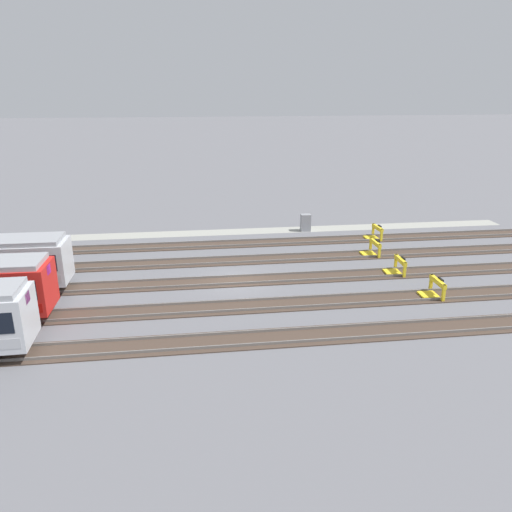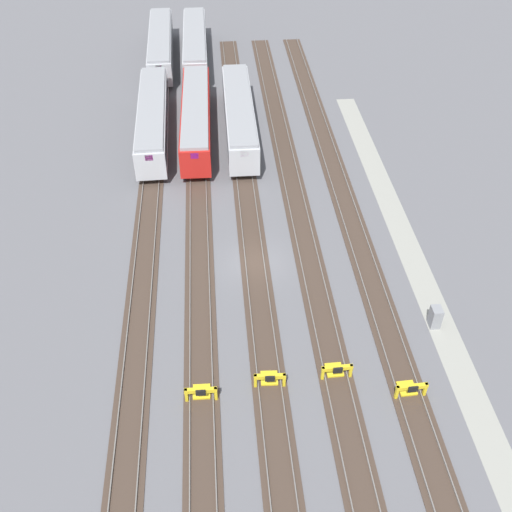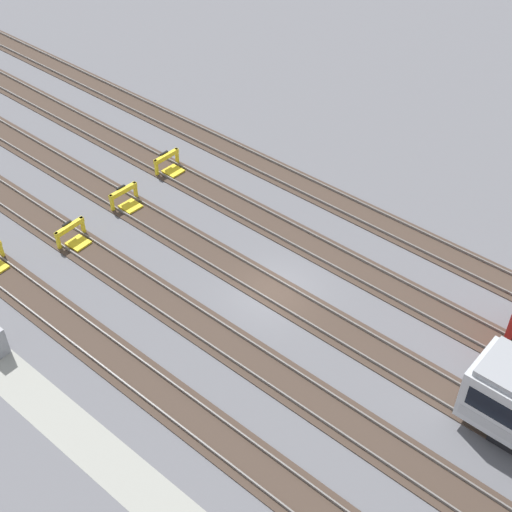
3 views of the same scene
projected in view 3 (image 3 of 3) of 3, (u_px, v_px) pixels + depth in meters
ground_plane at (275, 292)px, 37.70m from camera, size 400.00×400.00×0.00m
service_walkway at (92, 446)px, 30.61m from camera, size 54.00×2.00×0.01m
rail_track_nearest at (157, 390)px, 32.78m from camera, size 90.00×2.23×0.21m
rail_track_near_inner at (220, 337)px, 35.23m from camera, size 90.00×2.23×0.21m
rail_track_middle at (275, 291)px, 37.67m from camera, size 90.00×2.24×0.21m
rail_track_far_inner at (323, 251)px, 40.12m from camera, size 90.00×2.23×0.21m
rail_track_farthest at (366, 215)px, 42.57m from camera, size 90.00×2.23×0.21m
bumper_stop_near_inner_track at (74, 236)px, 40.40m from camera, size 1.36×2.01×1.22m
bumper_stop_middle_track at (127, 199)px, 42.99m from camera, size 1.38×2.01×1.22m
bumper_stop_far_inner_track at (169, 164)px, 45.78m from camera, size 1.36×2.00×1.22m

